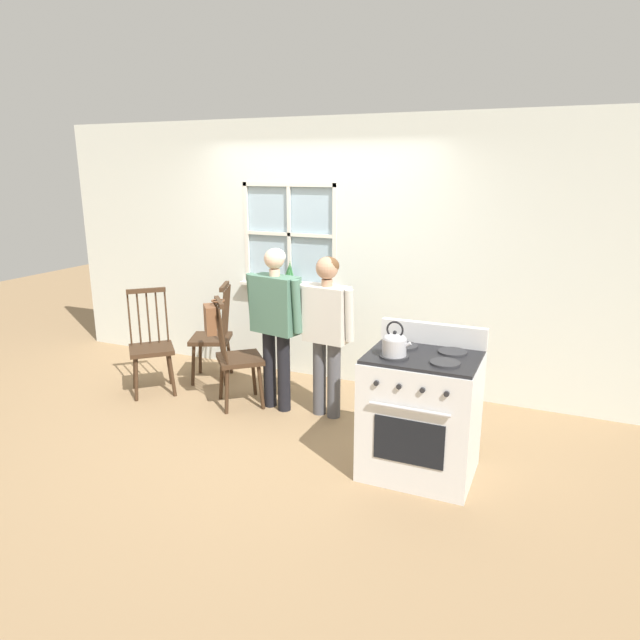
# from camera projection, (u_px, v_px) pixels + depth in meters

# --- Properties ---
(ground_plane) EXTENTS (16.00, 16.00, 0.00)m
(ground_plane) POSITION_uv_depth(u_px,v_px,m) (257.00, 426.00, 5.03)
(ground_plane) COLOR #937551
(wall_back) EXTENTS (6.40, 0.16, 2.70)m
(wall_back) POSITION_uv_depth(u_px,v_px,m) (322.00, 254.00, 5.92)
(wall_back) COLOR silver
(wall_back) RESTS_ON ground_plane
(chair_by_window) EXTENTS (0.58, 0.58, 1.04)m
(chair_by_window) POSITION_uv_depth(u_px,v_px,m) (237.00, 359.00, 5.38)
(chair_by_window) COLOR #3D2819
(chair_by_window) RESTS_ON ground_plane
(chair_near_wall) EXTENTS (0.58, 0.58, 1.04)m
(chair_near_wall) POSITION_uv_depth(u_px,v_px,m) (151.00, 348.00, 5.70)
(chair_near_wall) COLOR #3D2819
(chair_near_wall) RESTS_ON ground_plane
(chair_center_cluster) EXTENTS (0.53, 0.54, 1.04)m
(chair_center_cluster) POSITION_uv_depth(u_px,v_px,m) (213.00, 338.00, 6.03)
(chair_center_cluster) COLOR #3D2819
(chair_center_cluster) RESTS_ON ground_plane
(person_elderly_left) EXTENTS (0.61, 0.30, 1.52)m
(person_elderly_left) POSITION_uv_depth(u_px,v_px,m) (275.00, 315.00, 5.19)
(person_elderly_left) COLOR black
(person_elderly_left) RESTS_ON ground_plane
(person_teen_center) EXTENTS (0.55, 0.25, 1.47)m
(person_teen_center) POSITION_uv_depth(u_px,v_px,m) (327.00, 322.00, 5.04)
(person_teen_center) COLOR #4C4C51
(person_teen_center) RESTS_ON ground_plane
(stove) EXTENTS (0.80, 0.68, 1.08)m
(stove) POSITION_uv_depth(u_px,v_px,m) (421.00, 413.00, 4.16)
(stove) COLOR silver
(stove) RESTS_ON ground_plane
(kettle) EXTENTS (0.21, 0.17, 0.25)m
(kettle) POSITION_uv_depth(u_px,v_px,m) (395.00, 343.00, 3.97)
(kettle) COLOR #B7B7BC
(kettle) RESTS_ON stove
(potted_plant) EXTENTS (0.12, 0.11, 0.27)m
(potted_plant) POSITION_uv_depth(u_px,v_px,m) (290.00, 277.00, 6.03)
(potted_plant) COLOR #42474C
(potted_plant) RESTS_ON wall_back
(handbag) EXTENTS (0.25, 0.25, 0.31)m
(handbag) POSITION_uv_depth(u_px,v_px,m) (210.00, 319.00, 5.21)
(handbag) COLOR brown
(handbag) RESTS_ON chair_by_window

